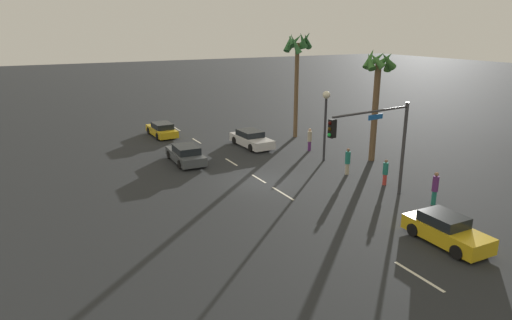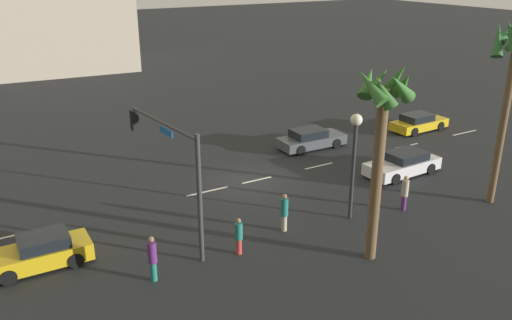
{
  "view_description": "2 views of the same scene",
  "coord_description": "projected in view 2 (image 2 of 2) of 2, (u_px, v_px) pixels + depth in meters",
  "views": [
    {
      "loc": [
        24.53,
        -13.34,
        9.69
      ],
      "look_at": [
        -0.63,
        -0.16,
        1.3
      ],
      "focal_mm": 31.73,
      "sensor_mm": 36.0,
      "label": 1
    },
    {
      "loc": [
        13.54,
        23.99,
        11.78
      ],
      "look_at": [
        -0.4,
        0.12,
        1.29
      ],
      "focal_mm": 37.21,
      "sensor_mm": 36.0,
      "label": 2
    }
  ],
  "objects": [
    {
      "name": "streetlamp",
      "position": [
        355.0,
        145.0,
        24.44
      ],
      "size": [
        0.56,
        0.56,
        5.24
      ],
      "color": "#2D2D33",
      "rests_on": "ground_plane"
    },
    {
      "name": "car_1",
      "position": [
        419.0,
        123.0,
        38.77
      ],
      "size": [
        4.47,
        1.95,
        1.26
      ],
      "color": "gold",
      "rests_on": "ground_plane"
    },
    {
      "name": "lane_stripe_0",
      "position": [
        465.0,
        133.0,
        38.41
      ],
      "size": [
        2.45,
        0.14,
        0.01
      ],
      "primitive_type": "cube",
      "color": "silver",
      "rests_on": "ground_plane"
    },
    {
      "name": "pedestrian_2",
      "position": [
        405.0,
        192.0,
        26.26
      ],
      "size": [
        0.42,
        0.42,
        1.85
      ],
      "color": "#59266B",
      "rests_on": "ground_plane"
    },
    {
      "name": "ground_plane",
      "position": [
        249.0,
        182.0,
        29.93
      ],
      "size": [
        220.0,
        220.0,
        0.0
      ],
      "primitive_type": "plane",
      "color": "#232628"
    },
    {
      "name": "palm_tree_1",
      "position": [
        383.0,
        117.0,
        20.19
      ],
      "size": [
        2.35,
        2.21,
        8.28
      ],
      "color": "brown",
      "rests_on": "ground_plane"
    },
    {
      "name": "traffic_signal",
      "position": [
        172.0,
        159.0,
        22.44
      ],
      "size": [
        0.91,
        6.12,
        5.55
      ],
      "color": "#38383D",
      "rests_on": "ground_plane"
    },
    {
      "name": "lane_stripe_4",
      "position": [
        208.0,
        191.0,
        28.71
      ],
      "size": [
        2.45,
        0.14,
        0.01
      ],
      "primitive_type": "cube",
      "color": "silver",
      "rests_on": "ground_plane"
    },
    {
      "name": "pedestrian_0",
      "position": [
        239.0,
        235.0,
        22.33
      ],
      "size": [
        0.47,
        0.47,
        1.68
      ],
      "color": "#BF3833",
      "rests_on": "ground_plane"
    },
    {
      "name": "car_2",
      "position": [
        403.0,
        164.0,
        30.87
      ],
      "size": [
        4.72,
        2.08,
        1.32
      ],
      "color": "silver",
      "rests_on": "ground_plane"
    },
    {
      "name": "lane_stripe_3",
      "position": [
        257.0,
        180.0,
        30.18
      ],
      "size": [
        1.89,
        0.14,
        0.01
      ],
      "primitive_type": "cube",
      "color": "silver",
      "rests_on": "ground_plane"
    },
    {
      "name": "lane_stripe_1",
      "position": [
        407.0,
        146.0,
        35.7
      ],
      "size": [
        2.04,
        0.14,
        0.01
      ],
      "primitive_type": "cube",
      "color": "silver",
      "rests_on": "ground_plane"
    },
    {
      "name": "car_3",
      "position": [
        40.0,
        252.0,
        21.5
      ],
      "size": [
        4.09,
        1.8,
        1.37
      ],
      "color": "gold",
      "rests_on": "ground_plane"
    },
    {
      "name": "pedestrian_3",
      "position": [
        284.0,
        211.0,
        24.24
      ],
      "size": [
        0.43,
        0.43,
        1.84
      ],
      "color": "#B2A58C",
      "rests_on": "ground_plane"
    },
    {
      "name": "pedestrian_1",
      "position": [
        152.0,
        258.0,
        20.4
      ],
      "size": [
        0.45,
        0.45,
        1.93
      ],
      "color": "#1E7266",
      "rests_on": "ground_plane"
    },
    {
      "name": "lane_stripe_2",
      "position": [
        319.0,
        166.0,
        32.24
      ],
      "size": [
        2.05,
        0.14,
        0.01
      ],
      "primitive_type": "cube",
      "color": "silver",
      "rests_on": "ground_plane"
    },
    {
      "name": "car_0",
      "position": [
        311.0,
        139.0,
        35.17
      ],
      "size": [
        4.6,
        2.02,
        1.3
      ],
      "color": "#474C51",
      "rests_on": "ground_plane"
    }
  ]
}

